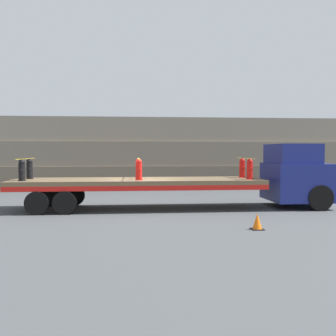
# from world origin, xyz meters

# --- Properties ---
(ground_plane) EXTENTS (120.00, 120.00, 0.00)m
(ground_plane) POSITION_xyz_m (0.00, 0.00, 0.00)
(ground_plane) COLOR #3F4244
(rock_cliff) EXTENTS (60.00, 3.30, 4.70)m
(rock_cliff) POSITION_xyz_m (0.00, 9.00, 2.35)
(rock_cliff) COLOR #665B4C
(rock_cliff) RESTS_ON ground_plane
(truck_cab) EXTENTS (2.60, 2.74, 2.84)m
(truck_cab) POSITION_xyz_m (7.20, 0.00, 1.42)
(truck_cab) COLOR navy
(truck_cab) RESTS_ON ground_plane
(flatbed_trailer) EXTENTS (10.73, 2.68, 1.30)m
(flatbed_trailer) POSITION_xyz_m (-0.57, 0.00, 1.08)
(flatbed_trailer) COLOR brown
(flatbed_trailer) RESTS_ON ground_plane
(fire_hydrant_black_near_0) EXTENTS (0.33, 0.49, 0.88)m
(fire_hydrant_black_near_0) POSITION_xyz_m (-4.76, -0.57, 1.73)
(fire_hydrant_black_near_0) COLOR black
(fire_hydrant_black_near_0) RESTS_ON flatbed_trailer
(fire_hydrant_black_far_0) EXTENTS (0.33, 0.49, 0.88)m
(fire_hydrant_black_far_0) POSITION_xyz_m (-4.76, 0.57, 1.73)
(fire_hydrant_black_far_0) COLOR black
(fire_hydrant_black_far_0) RESTS_ON flatbed_trailer
(fire_hydrant_red_near_1) EXTENTS (0.33, 0.49, 0.88)m
(fire_hydrant_red_near_1) POSITION_xyz_m (0.00, -0.57, 1.73)
(fire_hydrant_red_near_1) COLOR red
(fire_hydrant_red_near_1) RESTS_ON flatbed_trailer
(fire_hydrant_red_far_1) EXTENTS (0.33, 0.49, 0.88)m
(fire_hydrant_red_far_1) POSITION_xyz_m (0.00, 0.57, 1.73)
(fire_hydrant_red_far_1) COLOR red
(fire_hydrant_red_far_1) RESTS_ON flatbed_trailer
(fire_hydrant_red_near_2) EXTENTS (0.33, 0.49, 0.88)m
(fire_hydrant_red_near_2) POSITION_xyz_m (4.76, -0.57, 1.73)
(fire_hydrant_red_near_2) COLOR red
(fire_hydrant_red_near_2) RESTS_ON flatbed_trailer
(fire_hydrant_red_far_2) EXTENTS (0.33, 0.49, 0.88)m
(fire_hydrant_red_far_2) POSITION_xyz_m (4.76, 0.57, 1.73)
(fire_hydrant_red_far_2) COLOR red
(fire_hydrant_red_far_2) RESTS_ON flatbed_trailer
(cargo_strap_rear) EXTENTS (0.05, 2.78, 0.01)m
(cargo_strap_rear) POSITION_xyz_m (-4.76, 0.00, 2.19)
(cargo_strap_rear) COLOR yellow
(cargo_strap_rear) RESTS_ON fire_hydrant_black_near_0
(cargo_strap_middle) EXTENTS (0.05, 2.78, 0.01)m
(cargo_strap_middle) POSITION_xyz_m (0.00, 0.00, 2.19)
(cargo_strap_middle) COLOR yellow
(cargo_strap_middle) RESTS_ON fire_hydrant_red_near_1
(cargo_strap_front) EXTENTS (0.05, 2.78, 0.01)m
(cargo_strap_front) POSITION_xyz_m (4.76, 0.00, 2.19)
(cargo_strap_front) COLOR yellow
(cargo_strap_front) RESTS_ON fire_hydrant_red_near_2
(traffic_cone) EXTENTS (0.39, 0.39, 0.52)m
(traffic_cone) POSITION_xyz_m (3.74, -4.67, 0.25)
(traffic_cone) COLOR black
(traffic_cone) RESTS_ON ground_plane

